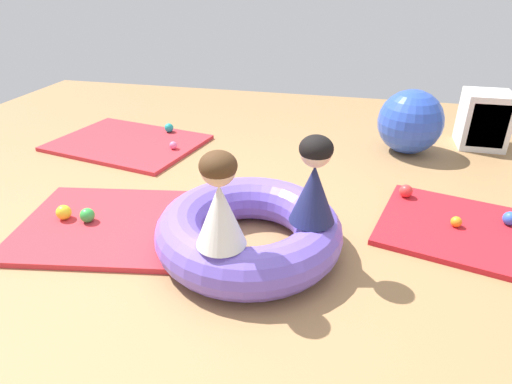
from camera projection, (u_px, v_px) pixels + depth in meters
The scene contains 17 objects.
ground_plane at pixel (229, 247), 2.92m from camera, with size 8.00×8.00×0.00m, color #9E7549.
gym_mat_far_right at pixel (128, 143), 4.58m from camera, with size 1.47×1.07×0.04m, color red.
gym_mat_near_left at pixel (501, 238), 2.98m from camera, with size 1.59×0.94×0.04m, color red.
gym_mat_near_right at pixel (122, 225), 3.13m from camera, with size 1.42×1.03×0.04m, color red.
inflatable_cushion at pixel (249, 231), 2.81m from camera, with size 1.20×1.20×0.31m, color #7056D1.
child_in_white at pixel (220, 201), 2.29m from camera, with size 0.38×0.38×0.55m.
child_in_navy at pixel (314, 181), 2.52m from camera, with size 0.36×0.36×0.54m.
play_ball_teal at pixel (184, 252), 2.74m from camera, with size 0.08×0.08×0.08m, color teal.
play_ball_green at pixel (87, 215), 3.11m from camera, with size 0.10×0.10×0.10m, color green.
play_ball_red at pixel (406, 191), 3.45m from camera, with size 0.10×0.10×0.10m, color red.
play_ball_blue at pixel (510, 218), 3.08m from camera, with size 0.10×0.10×0.10m, color blue.
play_ball_yellow at pixel (64, 212), 3.15m from camera, with size 0.11×0.11×0.11m, color yellow.
play_ball_orange at pixel (456, 222), 3.06m from camera, with size 0.08×0.08×0.08m, color orange.
play_ball_pink at pixel (173, 145), 4.36m from camera, with size 0.08×0.08×0.08m, color pink.
play_ball_teal_second at pixel (169, 128), 4.80m from camera, with size 0.10×0.10×0.10m, color teal.
exercise_ball_large at pixel (410, 122), 4.28m from camera, with size 0.63×0.63×0.63m, color blue.
storage_cube at pixel (484, 120), 4.43m from camera, with size 0.44×0.44×0.56m.
Camera 1 is at (0.73, -2.32, 1.67)m, focal length 30.60 mm.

